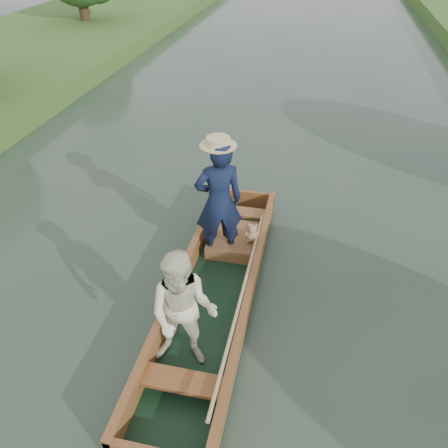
# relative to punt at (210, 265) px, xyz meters

# --- Properties ---
(ground) EXTENTS (120.00, 120.00, 0.00)m
(ground) POSITION_rel_punt_xyz_m (0.07, 0.01, -0.68)
(ground) COLOR #283D30
(ground) RESTS_ON ground
(trees_far) EXTENTS (21.80, 15.86, 4.50)m
(trees_far) POSITION_rel_punt_xyz_m (-4.03, 7.45, 1.93)
(trees_far) COLOR #47331E
(trees_far) RESTS_ON ground
(punt) EXTENTS (1.15, 5.00, 2.10)m
(punt) POSITION_rel_punt_xyz_m (0.00, 0.00, 0.00)
(punt) COLOR black
(punt) RESTS_ON ground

